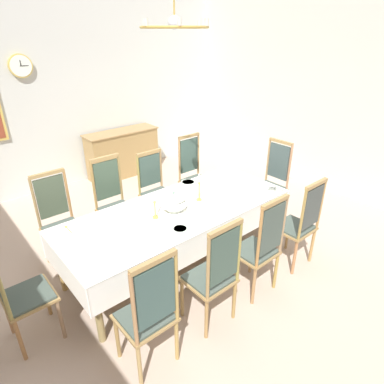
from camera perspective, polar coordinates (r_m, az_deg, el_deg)
name	(u,v)px	position (r m, az deg, el deg)	size (l,w,h in m)	color
ground	(170,256)	(4.47, -3.76, -10.85)	(6.75, 6.08, 0.04)	#B5A08D
back_wall	(59,93)	(6.40, -21.84, 15.59)	(6.75, 0.08, 3.37)	silver
right_wall	(328,94)	(6.30, 22.28, 15.38)	(0.08, 6.08, 3.37)	silver
dining_table	(178,214)	(3.94, -2.35, -3.79)	(2.80, 1.11, 0.77)	olive
tablecloth	(178,214)	(3.94, -2.35, -3.85)	(2.82, 1.13, 0.33)	white
chair_south_a	(149,312)	(2.87, -7.41, -19.78)	(0.44, 0.42, 1.20)	olive
chair_north_a	(59,220)	(4.32, -21.87, -4.44)	(0.44, 0.42, 1.18)	#9A7F4A
chair_south_b	(214,274)	(3.21, 3.79, -13.82)	(0.44, 0.42, 1.18)	olive
chair_north_b	(114,201)	(4.55, -13.34, -1.49)	(0.44, 0.42, 1.20)	olive
chair_south_c	(260,246)	(3.63, 11.64, -9.02)	(0.44, 0.42, 1.20)	olive
chair_north_c	(156,189)	(4.86, -6.26, 0.59)	(0.44, 0.42, 1.12)	#957450
chair_south_d	(300,223)	(4.17, 18.03, -5.03)	(0.44, 0.42, 1.16)	#A2724E
chair_north_d	(194,173)	(5.26, 0.34, 3.21)	(0.44, 0.42, 1.22)	olive
chair_head_west	(19,293)	(3.42, -27.60, -15.14)	(0.42, 0.44, 1.09)	#9B7040
chair_head_east	(272,180)	(5.17, 13.58, 2.00)	(0.42, 0.44, 1.21)	olive
soup_tureen	(174,201)	(3.82, -3.12, -1.64)	(0.30, 0.30, 0.24)	white
candlestick_west	(155,208)	(3.68, -6.39, -2.75)	(0.07, 0.07, 0.32)	gold
candlestick_east	(199,190)	(4.02, 1.22, 0.36)	(0.07, 0.07, 0.35)	gold
bowl_near_left	(273,189)	(4.45, 13.69, 0.42)	(0.17, 0.17, 0.03)	white
bowl_near_right	(79,223)	(3.77, -18.91, -5.10)	(0.19, 0.19, 0.04)	white
bowl_far_left	(180,230)	(3.47, -2.07, -6.46)	(0.17, 0.17, 0.04)	white
bowl_far_right	(188,183)	(4.50, -0.68, 1.59)	(0.20, 0.20, 0.04)	white
spoon_primary	(276,187)	(4.55, 14.32, 0.81)	(0.05, 0.18, 0.01)	gold
spoon_secondary	(67,228)	(3.77, -20.73, -5.76)	(0.03, 0.18, 0.01)	gold
sideboard	(123,153)	(6.78, -11.80, 6.56)	(1.44, 0.48, 0.90)	#997847
mounted_clock	(20,66)	(6.11, -27.41, 18.71)	(0.36, 0.06, 0.36)	#D1B251
chandelier	(174,26)	(3.42, -3.03, 26.63)	(0.65, 0.64, 0.66)	gold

